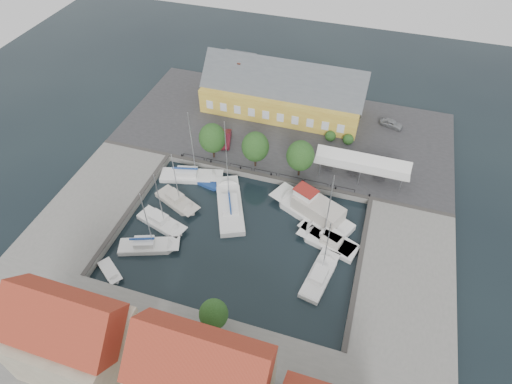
% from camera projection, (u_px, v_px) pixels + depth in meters
% --- Properties ---
extents(ground, '(140.00, 140.00, 0.00)m').
position_uv_depth(ground, '(243.00, 229.00, 59.71)').
color(ground, black).
rests_on(ground, ground).
extents(north_quay, '(56.00, 26.00, 1.00)m').
position_uv_depth(north_quay, '(285.00, 130.00, 74.80)').
color(north_quay, '#2D2D30').
rests_on(north_quay, ground).
extents(west_quay, '(12.00, 24.00, 1.00)m').
position_uv_depth(west_quay, '(97.00, 202.00, 62.68)').
color(west_quay, slate).
rests_on(west_quay, ground).
extents(east_quay, '(12.00, 24.00, 1.00)m').
position_uv_depth(east_quay, '(405.00, 279.00, 53.35)').
color(east_quay, slate).
rests_on(east_quay, ground).
extents(south_bank, '(56.00, 14.00, 1.00)m').
position_uv_depth(south_bank, '(179.00, 371.00, 45.26)').
color(south_bank, slate).
rests_on(south_bank, ground).
extents(quay_edge_fittings, '(56.00, 24.72, 0.40)m').
position_uv_depth(quay_edge_fittings, '(254.00, 200.00, 62.14)').
color(quay_edge_fittings, '#383533').
rests_on(quay_edge_fittings, north_quay).
extents(warehouse, '(28.56, 14.00, 9.55)m').
position_uv_depth(warehouse, '(280.00, 93.00, 76.16)').
color(warehouse, gold).
rests_on(warehouse, north_quay).
extents(tent_canopy, '(14.00, 4.00, 2.83)m').
position_uv_depth(tent_canopy, '(362.00, 163.00, 63.86)').
color(tent_canopy, silver).
rests_on(tent_canopy, north_quay).
extents(quay_trees, '(18.20, 4.20, 6.30)m').
position_uv_depth(quay_trees, '(255.00, 147.00, 64.73)').
color(quay_trees, black).
rests_on(quay_trees, north_quay).
extents(car_silver, '(4.32, 2.65, 1.37)m').
position_uv_depth(car_silver, '(392.00, 123.00, 74.23)').
color(car_silver, '#979A9E').
rests_on(car_silver, north_quay).
extents(car_red, '(2.82, 4.99, 1.56)m').
position_uv_depth(car_red, '(226.00, 139.00, 71.06)').
color(car_red, maroon).
rests_on(car_red, north_quay).
extents(center_sailboat, '(7.74, 11.65, 15.29)m').
position_uv_depth(center_sailboat, '(230.00, 207.00, 62.08)').
color(center_sailboat, white).
rests_on(center_sailboat, ground).
extents(trawler, '(13.18, 8.86, 5.00)m').
position_uv_depth(trawler, '(314.00, 212.00, 60.59)').
color(trawler, white).
rests_on(trawler, ground).
extents(east_boat_a, '(8.83, 6.01, 12.02)m').
position_uv_depth(east_boat_a, '(329.00, 239.00, 58.13)').
color(east_boat_a, white).
rests_on(east_boat_a, ground).
extents(east_boat_b, '(8.66, 4.84, 11.37)m').
position_uv_depth(east_boat_b, '(329.00, 243.00, 57.56)').
color(east_boat_b, white).
rests_on(east_boat_b, ground).
extents(east_boat_c, '(3.99, 8.41, 10.45)m').
position_uv_depth(east_boat_c, '(319.00, 277.00, 53.80)').
color(east_boat_c, white).
rests_on(east_boat_c, ground).
extents(west_boat_a, '(10.13, 5.08, 12.86)m').
position_uv_depth(west_boat_a, '(190.00, 177.00, 66.81)').
color(west_boat_a, white).
rests_on(west_boat_a, ground).
extents(west_boat_b, '(7.76, 5.32, 10.31)m').
position_uv_depth(west_boat_b, '(177.00, 201.00, 63.03)').
color(west_boat_b, '#BBB4A8').
rests_on(west_boat_b, ground).
extents(west_boat_c, '(7.95, 4.56, 10.47)m').
position_uv_depth(west_boat_c, '(161.00, 223.00, 60.13)').
color(west_boat_c, white).
rests_on(west_boat_c, ground).
extents(west_boat_d, '(8.39, 5.03, 10.94)m').
position_uv_depth(west_boat_d, '(148.00, 247.00, 57.16)').
color(west_boat_d, white).
rests_on(west_boat_d, ground).
extents(launch_sw, '(4.45, 3.78, 0.98)m').
position_uv_depth(launch_sw, '(110.00, 272.00, 54.54)').
color(launch_sw, white).
rests_on(launch_sw, ground).
extents(launch_nw, '(4.03, 2.28, 0.88)m').
position_uv_depth(launch_nw, '(210.00, 185.00, 65.74)').
color(launch_nw, navy).
rests_on(launch_nw, ground).
extents(townhouses, '(36.30, 8.50, 12.00)m').
position_uv_depth(townhouses, '(181.00, 377.00, 39.56)').
color(townhouses, '#C1B394').
rests_on(townhouses, south_bank).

